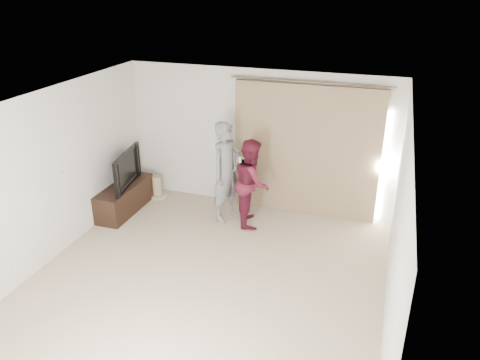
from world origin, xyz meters
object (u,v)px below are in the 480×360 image
at_px(tv, 121,169).
at_px(tv_console, 125,198).
at_px(person_woman, 252,182).
at_px(person_man, 227,172).

bearing_deg(tv, tv_console, -0.00).
xyz_separation_m(tv_console, tv, (0.00, 0.00, 0.59)).
bearing_deg(tv_console, person_woman, 7.96).
xyz_separation_m(person_man, person_woman, (0.46, -0.00, -0.13)).
bearing_deg(tv_console, person_man, 9.85).
xyz_separation_m(tv_console, person_man, (1.91, 0.33, 0.65)).
height_order(tv_console, person_man, person_man).
relative_size(tv_console, tv, 1.19).
bearing_deg(person_woman, person_man, 180.00).
xyz_separation_m(tv, person_woman, (2.38, 0.33, -0.07)).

